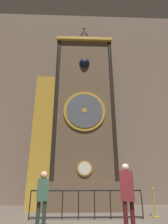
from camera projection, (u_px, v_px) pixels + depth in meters
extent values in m
cube|color=#7A6656|center=(83.00, 93.00, 11.39)|extent=(24.00, 0.30, 13.00)
cube|color=brown|center=(84.00, 195.00, 8.23)|extent=(3.80, 1.61, 1.21)
cube|color=brown|center=(84.00, 105.00, 9.77)|extent=(3.04, 1.40, 7.97)
cube|color=gold|center=(84.00, 47.00, 10.98)|extent=(3.28, 1.54, 0.20)
cylinder|color=gold|center=(85.00, 169.00, 7.93)|extent=(0.68, 0.05, 0.68)
cylinder|color=silver|center=(85.00, 169.00, 7.90)|extent=(0.56, 0.03, 0.56)
cylinder|color=gold|center=(85.00, 111.00, 8.87)|extent=(2.13, 0.07, 2.13)
cylinder|color=#4C515B|center=(85.00, 110.00, 8.83)|extent=(1.83, 0.04, 1.83)
cylinder|color=gold|center=(85.00, 110.00, 8.81)|extent=(0.26, 0.03, 0.26)
cube|color=#3A2D21|center=(84.00, 68.00, 10.32)|extent=(0.75, 0.42, 0.75)
sphere|color=black|center=(84.00, 64.00, 9.91)|extent=(0.60, 0.60, 0.60)
cylinder|color=black|center=(56.00, 100.00, 9.13)|extent=(0.24, 0.24, 7.97)
cylinder|color=black|center=(112.00, 101.00, 9.23)|extent=(0.24, 0.24, 7.97)
cylinder|color=gold|center=(84.00, 45.00, 11.16)|extent=(1.14, 1.14, 0.30)
cone|color=black|center=(84.00, 36.00, 11.39)|extent=(1.08, 1.08, 1.08)
sphere|color=gold|center=(84.00, 28.00, 11.62)|extent=(0.20, 0.20, 0.20)
cube|color=brown|center=(44.00, 138.00, 9.11)|extent=(1.00, 1.19, 6.60)
cube|color=gold|center=(42.00, 136.00, 8.54)|extent=(1.05, 0.06, 6.60)
cylinder|color=black|center=(30.00, 205.00, 6.31)|extent=(0.04, 0.04, 0.96)
cylinder|color=black|center=(46.00, 205.00, 6.33)|extent=(0.04, 0.04, 0.96)
cylinder|color=black|center=(62.00, 204.00, 6.36)|extent=(0.04, 0.04, 0.96)
cylinder|color=black|center=(78.00, 204.00, 6.38)|extent=(0.04, 0.04, 0.96)
cylinder|color=black|center=(95.00, 204.00, 6.40)|extent=(0.04, 0.04, 0.96)
cylinder|color=black|center=(110.00, 204.00, 6.42)|extent=(0.04, 0.04, 0.96)
cylinder|color=black|center=(126.00, 204.00, 6.44)|extent=(0.04, 0.04, 0.96)
cylinder|color=black|center=(142.00, 204.00, 6.46)|extent=(0.04, 0.04, 0.96)
cylinder|color=black|center=(86.00, 190.00, 6.54)|extent=(4.12, 0.05, 0.05)
cylinder|color=black|center=(87.00, 217.00, 6.24)|extent=(4.12, 0.04, 0.04)
cylinder|color=#213427|center=(38.00, 216.00, 5.07)|extent=(0.11, 0.11, 0.77)
cylinder|color=#213427|center=(44.00, 216.00, 5.08)|extent=(0.11, 0.11, 0.77)
cube|color=#385642|center=(43.00, 189.00, 5.31)|extent=(0.38, 0.29, 0.63)
sphere|color=tan|center=(44.00, 175.00, 5.45)|extent=(0.23, 0.23, 0.23)
cylinder|color=#461518|center=(126.00, 220.00, 4.42)|extent=(0.11, 0.11, 0.86)
cylinder|color=#461518|center=(133.00, 220.00, 4.42)|extent=(0.11, 0.11, 0.86)
cube|color=maroon|center=(127.00, 185.00, 4.69)|extent=(0.39, 0.32, 0.75)
sphere|color=beige|center=(125.00, 167.00, 4.85)|extent=(0.20, 0.20, 0.20)
cylinder|color=#B28E33|center=(156.00, 217.00, 6.53)|extent=(0.28, 0.28, 0.04)
cylinder|color=#B28E33|center=(154.00, 203.00, 6.68)|extent=(0.06, 0.06, 0.93)
sphere|color=#B28E33|center=(152.00, 189.00, 6.85)|extent=(0.09, 0.09, 0.09)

